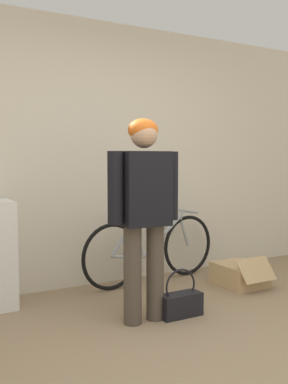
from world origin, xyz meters
name	(u,v)px	position (x,y,z in m)	size (l,w,h in m)	color
ground_plane	(240,380)	(0.00, 0.00, 0.00)	(14.00, 14.00, 0.00)	#937A5B
wall_back	(86,154)	(0.00, 2.26, 1.30)	(8.00, 0.07, 2.60)	beige
person	(144,202)	(-0.02, 1.08, 0.93)	(0.60, 0.27, 1.56)	#4C4238
bicycle	(152,248)	(0.60, 2.00, 0.35)	(1.60, 0.46, 0.72)	black
handbag	(180,303)	(0.29, 1.02, 0.11)	(0.35, 0.15, 0.39)	black
cardboard_box	(240,274)	(1.29, 1.46, 0.11)	(0.40, 0.55, 0.31)	tan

